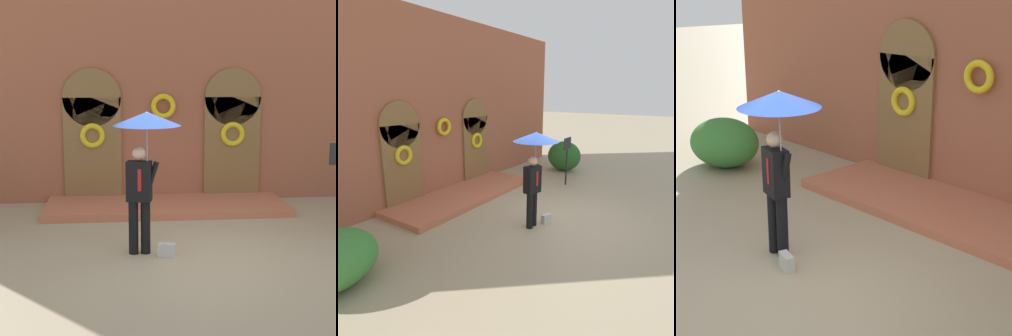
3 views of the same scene
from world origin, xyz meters
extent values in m
plane|color=tan|center=(0.00, 0.00, 0.00)|extent=(80.00, 80.00, 0.00)
cube|color=#9E563D|center=(0.00, 4.20, 2.80)|extent=(14.00, 0.50, 5.60)
cube|color=brown|center=(-1.60, 3.91, 1.20)|extent=(1.30, 0.08, 2.40)
cylinder|color=brown|center=(-1.60, 3.91, 2.40)|extent=(1.30, 0.08, 1.30)
torus|color=yellow|center=(-1.60, 3.84, 1.55)|extent=(0.56, 0.12, 0.56)
torus|color=yellow|center=(0.00, 3.84, 2.20)|extent=(0.56, 0.12, 0.56)
cube|color=#B56346|center=(0.00, 3.05, 0.08)|extent=(5.20, 1.80, 0.16)
cylinder|color=black|center=(-0.80, 0.19, 0.45)|extent=(0.16, 0.16, 0.90)
cylinder|color=black|center=(-0.60, 0.19, 0.45)|extent=(0.16, 0.16, 0.90)
cube|color=black|center=(-0.70, 0.19, 1.23)|extent=(0.44, 0.33, 0.66)
cube|color=#A51919|center=(-0.70, 0.06, 1.27)|extent=(0.06, 0.02, 0.36)
sphere|color=tan|center=(-0.70, 0.19, 1.69)|extent=(0.22, 0.22, 0.22)
cylinder|color=black|center=(-0.48, 0.19, 1.33)|extent=(0.22, 0.09, 0.46)
cylinder|color=gray|center=(-0.57, 0.19, 1.65)|extent=(0.02, 0.02, 0.98)
cone|color=#284CB7|center=(-0.57, 0.19, 2.25)|extent=(1.10, 1.10, 0.22)
cone|color=white|center=(-0.57, 0.19, 2.27)|extent=(0.60, 0.61, 0.20)
cube|color=#B7B7B2|center=(-0.27, -0.01, 0.11)|extent=(0.30, 0.19, 0.22)
ellipsoid|color=#387A33|center=(-4.73, 1.84, 0.50)|extent=(1.63, 1.31, 1.00)
camera|label=1|loc=(-1.06, -8.78, 3.06)|focal=60.00mm
camera|label=2|loc=(-6.77, -3.19, 3.28)|focal=32.00mm
camera|label=3|loc=(5.16, -4.08, 3.68)|focal=60.00mm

